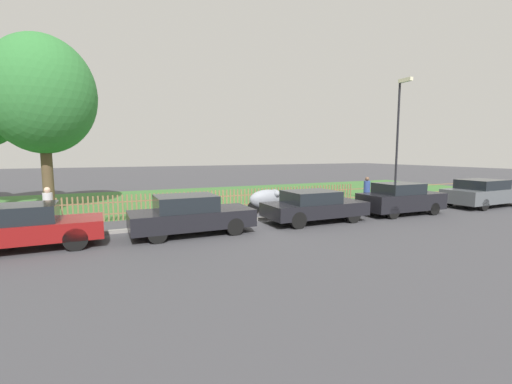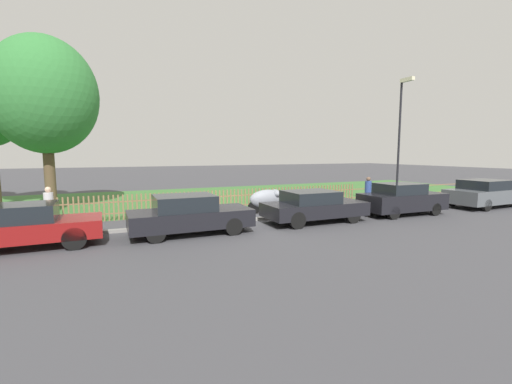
{
  "view_description": "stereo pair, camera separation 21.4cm",
  "coord_description": "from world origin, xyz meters",
  "px_view_note": "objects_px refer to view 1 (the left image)",
  "views": [
    {
      "loc": [
        -5.43,
        -12.6,
        2.8
      ],
      "look_at": [
        0.7,
        0.85,
        1.1
      ],
      "focal_mm": 24.0,
      "sensor_mm": 36.0,
      "label": 1
    },
    {
      "loc": [
        -5.23,
        -12.69,
        2.8
      ],
      "look_at": [
        0.7,
        0.85,
        1.1
      ],
      "focal_mm": 24.0,
      "sensor_mm": 36.0,
      "label": 2
    }
  ],
  "objects_px": {
    "parked_car_red_compact": "(314,206)",
    "tree_mid_park": "(42,95)",
    "pedestrian_by_lamp": "(367,190)",
    "parked_car_grey_coupe": "(483,193)",
    "street_lamp": "(399,129)",
    "parked_car_navy_estate": "(190,215)",
    "covered_motorcycle": "(268,199)",
    "parked_car_black_saloon": "(26,226)",
    "parked_car_white_van": "(401,199)",
    "pedestrian_near_fence": "(48,206)"
  },
  "relations": [
    {
      "from": "parked_car_navy_estate",
      "to": "street_lamp",
      "type": "xyz_separation_m",
      "value": [
        11.49,
        1.82,
        3.34
      ]
    },
    {
      "from": "parked_car_grey_coupe",
      "to": "street_lamp",
      "type": "distance_m",
      "value": 5.56
    },
    {
      "from": "parked_car_navy_estate",
      "to": "tree_mid_park",
      "type": "xyz_separation_m",
      "value": [
        -5.02,
        7.25,
        4.73
      ]
    },
    {
      "from": "parked_car_white_van",
      "to": "street_lamp",
      "type": "xyz_separation_m",
      "value": [
        1.83,
        1.98,
        3.31
      ]
    },
    {
      "from": "covered_motorcycle",
      "to": "tree_mid_park",
      "type": "distance_m",
      "value": 11.42
    },
    {
      "from": "parked_car_navy_estate",
      "to": "parked_car_red_compact",
      "type": "bearing_deg",
      "value": -0.03
    },
    {
      "from": "parked_car_red_compact",
      "to": "pedestrian_near_fence",
      "type": "bearing_deg",
      "value": 164.32
    },
    {
      "from": "parked_car_black_saloon",
      "to": "pedestrian_near_fence",
      "type": "height_order",
      "value": "pedestrian_near_fence"
    },
    {
      "from": "parked_car_black_saloon",
      "to": "parked_car_grey_coupe",
      "type": "distance_m",
      "value": 20.22
    },
    {
      "from": "parked_car_black_saloon",
      "to": "parked_car_red_compact",
      "type": "xyz_separation_m",
      "value": [
        9.83,
        -0.13,
        -0.02
      ]
    },
    {
      "from": "parked_car_grey_coupe",
      "to": "covered_motorcycle",
      "type": "xyz_separation_m",
      "value": [
        -11.12,
        2.94,
        -0.05
      ]
    },
    {
      "from": "covered_motorcycle",
      "to": "parked_car_grey_coupe",
      "type": "bearing_deg",
      "value": -13.17
    },
    {
      "from": "parked_car_white_van",
      "to": "tree_mid_park",
      "type": "bearing_deg",
      "value": 154.82
    },
    {
      "from": "parked_car_navy_estate",
      "to": "parked_car_white_van",
      "type": "bearing_deg",
      "value": -0.91
    },
    {
      "from": "parked_car_grey_coupe",
      "to": "tree_mid_park",
      "type": "distance_m",
      "value": 22.29
    },
    {
      "from": "covered_motorcycle",
      "to": "street_lamp",
      "type": "relative_size",
      "value": 0.29
    },
    {
      "from": "tree_mid_park",
      "to": "street_lamp",
      "type": "distance_m",
      "value": 17.43
    },
    {
      "from": "parked_car_navy_estate",
      "to": "parked_car_red_compact",
      "type": "height_order",
      "value": "parked_car_navy_estate"
    },
    {
      "from": "parked_car_red_compact",
      "to": "street_lamp",
      "type": "bearing_deg",
      "value": 15.66
    },
    {
      "from": "parked_car_white_van",
      "to": "pedestrian_by_lamp",
      "type": "bearing_deg",
      "value": 94.76
    },
    {
      "from": "pedestrian_by_lamp",
      "to": "parked_car_navy_estate",
      "type": "bearing_deg",
      "value": 8.38
    },
    {
      "from": "parked_car_black_saloon",
      "to": "pedestrian_by_lamp",
      "type": "relative_size",
      "value": 2.52
    },
    {
      "from": "pedestrian_near_fence",
      "to": "pedestrian_by_lamp",
      "type": "xyz_separation_m",
      "value": [
        14.05,
        -0.74,
        0.0
      ]
    },
    {
      "from": "parked_car_red_compact",
      "to": "parked_car_grey_coupe",
      "type": "bearing_deg",
      "value": -1.59
    },
    {
      "from": "parked_car_red_compact",
      "to": "street_lamp",
      "type": "distance_m",
      "value": 7.49
    },
    {
      "from": "tree_mid_park",
      "to": "pedestrian_by_lamp",
      "type": "relative_size",
      "value": 5.13
    },
    {
      "from": "covered_motorcycle",
      "to": "parked_car_white_van",
      "type": "bearing_deg",
      "value": -26.36
    },
    {
      "from": "parked_car_white_van",
      "to": "parked_car_navy_estate",
      "type": "bearing_deg",
      "value": -179.33
    },
    {
      "from": "parked_car_navy_estate",
      "to": "tree_mid_park",
      "type": "relative_size",
      "value": 0.51
    },
    {
      "from": "parked_car_navy_estate",
      "to": "parked_car_black_saloon",
      "type": "bearing_deg",
      "value": 178.52
    },
    {
      "from": "pedestrian_by_lamp",
      "to": "parked_car_grey_coupe",
      "type": "bearing_deg",
      "value": 156.99
    },
    {
      "from": "parked_car_red_compact",
      "to": "tree_mid_park",
      "type": "xyz_separation_m",
      "value": [
        -10.07,
        7.25,
        4.76
      ]
    },
    {
      "from": "parked_car_red_compact",
      "to": "pedestrian_near_fence",
      "type": "relative_size",
      "value": 2.62
    },
    {
      "from": "pedestrian_near_fence",
      "to": "street_lamp",
      "type": "xyz_separation_m",
      "value": [
        16.0,
        -0.82,
        3.14
      ]
    },
    {
      "from": "parked_car_navy_estate",
      "to": "pedestrian_by_lamp",
      "type": "xyz_separation_m",
      "value": [
        9.54,
        1.9,
        0.21
      ]
    },
    {
      "from": "parked_car_navy_estate",
      "to": "tree_mid_park",
      "type": "bearing_deg",
      "value": 124.73
    },
    {
      "from": "parked_car_black_saloon",
      "to": "tree_mid_park",
      "type": "relative_size",
      "value": 0.49
    },
    {
      "from": "tree_mid_park",
      "to": "pedestrian_by_lamp",
      "type": "distance_m",
      "value": 16.16
    },
    {
      "from": "parked_car_navy_estate",
      "to": "parked_car_grey_coupe",
      "type": "relative_size",
      "value": 0.89
    },
    {
      "from": "tree_mid_park",
      "to": "street_lamp",
      "type": "relative_size",
      "value": 1.25
    },
    {
      "from": "parked_car_white_van",
      "to": "tree_mid_park",
      "type": "height_order",
      "value": "tree_mid_park"
    },
    {
      "from": "parked_car_navy_estate",
      "to": "pedestrian_near_fence",
      "type": "distance_m",
      "value": 5.23
    },
    {
      "from": "parked_car_black_saloon",
      "to": "covered_motorcycle",
      "type": "bearing_deg",
      "value": 15.18
    },
    {
      "from": "parked_car_black_saloon",
      "to": "pedestrian_near_fence",
      "type": "relative_size",
      "value": 2.52
    },
    {
      "from": "parked_car_red_compact",
      "to": "street_lamp",
      "type": "xyz_separation_m",
      "value": [
        6.44,
        1.83,
        3.37
      ]
    },
    {
      "from": "parked_car_black_saloon",
      "to": "parked_car_navy_estate",
      "type": "height_order",
      "value": "parked_car_navy_estate"
    },
    {
      "from": "pedestrian_by_lamp",
      "to": "tree_mid_park",
      "type": "bearing_deg",
      "value": -23.06
    },
    {
      "from": "parked_car_navy_estate",
      "to": "parked_car_grey_coupe",
      "type": "bearing_deg",
      "value": -0.93
    },
    {
      "from": "parked_car_navy_estate",
      "to": "parked_car_white_van",
      "type": "xyz_separation_m",
      "value": [
        9.65,
        -0.16,
        0.03
      ]
    },
    {
      "from": "parked_car_navy_estate",
      "to": "covered_motorcycle",
      "type": "relative_size",
      "value": 2.17
    }
  ]
}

